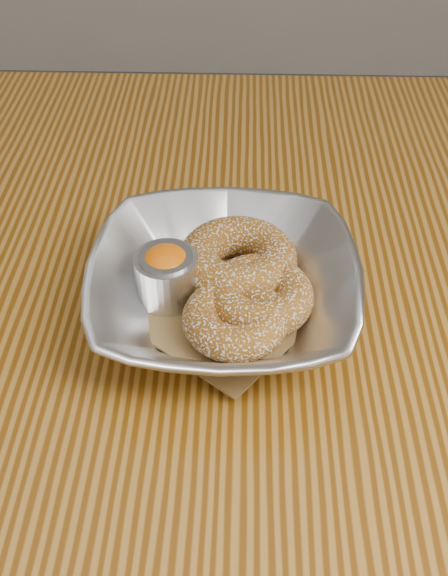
{
  "coord_description": "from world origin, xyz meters",
  "views": [
    {
      "loc": [
        0.06,
        -0.48,
        1.17
      ],
      "look_at": [
        0.04,
        -0.07,
        0.78
      ],
      "focal_mm": 42.0,
      "sensor_mm": 36.0,
      "label": 1
    }
  ],
  "objects_px": {
    "donut_extra": "(259,296)",
    "ramekin": "(167,274)",
    "donut_front": "(235,319)",
    "table": "(184,333)",
    "serving_bowl": "(224,290)",
    "donut_back": "(238,260)"
  },
  "relations": [
    {
      "from": "donut_front",
      "to": "donut_extra",
      "type": "relative_size",
      "value": 0.94
    },
    {
      "from": "donut_back",
      "to": "table",
      "type": "bearing_deg",
      "value": 152.79
    },
    {
      "from": "donut_extra",
      "to": "ramekin",
      "type": "xyz_separation_m",
      "value": [
        -0.08,
        0.02,
        0.01
      ]
    },
    {
      "from": "donut_front",
      "to": "ramekin",
      "type": "height_order",
      "value": "ramekin"
    },
    {
      "from": "donut_front",
      "to": "donut_extra",
      "type": "distance_m",
      "value": 0.03
    },
    {
      "from": "serving_bowl",
      "to": "donut_extra",
      "type": "distance_m",
      "value": 0.03
    },
    {
      "from": "ramekin",
      "to": "donut_extra",
      "type": "bearing_deg",
      "value": -11.15
    },
    {
      "from": "donut_back",
      "to": "ramekin",
      "type": "height_order",
      "value": "ramekin"
    },
    {
      "from": "table",
      "to": "donut_back",
      "type": "height_order",
      "value": "donut_back"
    },
    {
      "from": "serving_bowl",
      "to": "ramekin",
      "type": "relative_size",
      "value": 4.19
    },
    {
      "from": "serving_bowl",
      "to": "donut_extra",
      "type": "relative_size",
      "value": 2.47
    },
    {
      "from": "donut_front",
      "to": "serving_bowl",
      "type": "bearing_deg",
      "value": 107.89
    },
    {
      "from": "donut_back",
      "to": "donut_front",
      "type": "bearing_deg",
      "value": -90.71
    },
    {
      "from": "donut_front",
      "to": "donut_extra",
      "type": "height_order",
      "value": "donut_extra"
    },
    {
      "from": "table",
      "to": "serving_bowl",
      "type": "distance_m",
      "value": 0.15
    },
    {
      "from": "serving_bowl",
      "to": "ramekin",
      "type": "height_order",
      "value": "ramekin"
    },
    {
      "from": "serving_bowl",
      "to": "donut_back",
      "type": "xyz_separation_m",
      "value": [
        0.01,
        0.04,
        0.0
      ]
    },
    {
      "from": "donut_front",
      "to": "ramekin",
      "type": "bearing_deg",
      "value": 144.62
    },
    {
      "from": "serving_bowl",
      "to": "donut_back",
      "type": "relative_size",
      "value": 2.16
    },
    {
      "from": "donut_front",
      "to": "ramekin",
      "type": "distance_m",
      "value": 0.07
    },
    {
      "from": "table",
      "to": "donut_extra",
      "type": "height_order",
      "value": "donut_extra"
    },
    {
      "from": "serving_bowl",
      "to": "donut_back",
      "type": "height_order",
      "value": "serving_bowl"
    }
  ]
}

